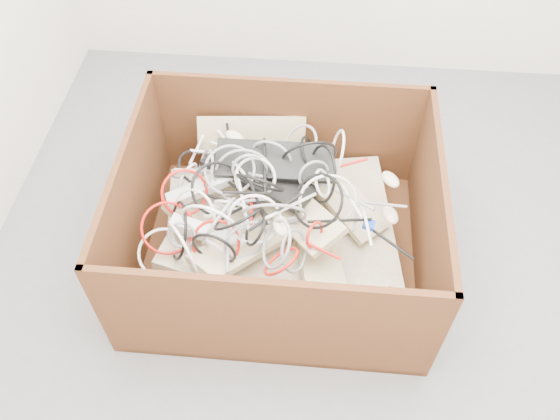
# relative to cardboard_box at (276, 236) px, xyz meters

# --- Properties ---
(ground) EXTENTS (3.00, 3.00, 0.00)m
(ground) POSITION_rel_cardboard_box_xyz_m (0.23, -0.09, -0.15)
(ground) COLOR #59585B
(ground) RESTS_ON ground
(room_shell) EXTENTS (3.04, 3.04, 2.50)m
(room_shell) POSITION_rel_cardboard_box_xyz_m (0.23, -0.09, 1.10)
(room_shell) COLOR silver
(room_shell) RESTS_ON ground
(cardboard_box) EXTENTS (1.22, 1.01, 0.59)m
(cardboard_box) POSITION_rel_cardboard_box_xyz_m (0.00, 0.00, 0.00)
(cardboard_box) COLOR #38210E
(cardboard_box) RESTS_ON ground
(keyboard_pile) EXTENTS (0.95, 0.97, 0.34)m
(keyboard_pile) POSITION_rel_cardboard_box_xyz_m (-0.00, 0.04, 0.13)
(keyboard_pile) COLOR tan
(keyboard_pile) RESTS_ON cardboard_box
(mice_scatter) EXTENTS (0.80, 0.77, 0.19)m
(mice_scatter) POSITION_rel_cardboard_box_xyz_m (0.06, -0.05, 0.20)
(mice_scatter) COLOR beige
(mice_scatter) RESTS_ON keyboard_pile
(power_strip_left) EXTENTS (0.33, 0.19, 0.14)m
(power_strip_left) POSITION_rel_cardboard_box_xyz_m (-0.29, 0.08, 0.20)
(power_strip_left) COLOR white
(power_strip_left) RESTS_ON keyboard_pile
(power_strip_right) EXTENTS (0.30, 0.11, 0.10)m
(power_strip_right) POSITION_rel_cardboard_box_xyz_m (-0.25, -0.13, 0.17)
(power_strip_right) COLOR white
(power_strip_right) RESTS_ON keyboard_pile
(vga_plug) EXTENTS (0.05, 0.05, 0.03)m
(vga_plug) POSITION_rel_cardboard_box_xyz_m (0.37, -0.07, 0.21)
(vga_plug) COLOR #0C33B7
(vga_plug) RESTS_ON keyboard_pile
(cable_tangle) EXTENTS (1.10, 0.86, 0.40)m
(cable_tangle) POSITION_rel_cardboard_box_xyz_m (-0.10, -0.03, 0.26)
(cable_tangle) COLOR red
(cable_tangle) RESTS_ON keyboard_pile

